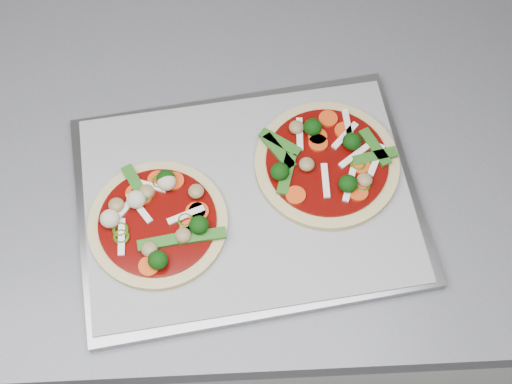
{
  "coord_description": "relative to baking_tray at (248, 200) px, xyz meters",
  "views": [
    {
      "loc": [
        -0.08,
        0.81,
        1.72
      ],
      "look_at": [
        -0.07,
        1.22,
        0.93
      ],
      "focal_mm": 50.0,
      "sensor_mm": 36.0,
      "label": 1
    }
  ],
  "objects": [
    {
      "name": "base_cabinet",
      "position": [
        0.08,
        0.08,
        -0.48
      ],
      "size": [
        3.6,
        0.6,
        0.86
      ],
      "primitive_type": "cube",
      "color": "silver",
      "rests_on": "ground"
    },
    {
      "name": "pizza_right",
      "position": [
        0.1,
        0.04,
        0.02
      ],
      "size": [
        0.21,
        0.21,
        0.03
      ],
      "rotation": [
        0.0,
        0.0,
        -0.16
      ],
      "color": "#D3BF77",
      "rests_on": "parchment"
    },
    {
      "name": "parchment",
      "position": [
        0.0,
        0.0,
        0.01
      ],
      "size": [
        0.44,
        0.34,
        0.0
      ],
      "primitive_type": "cube",
      "rotation": [
        0.0,
        0.0,
        0.12
      ],
      "color": "#A3A3A8",
      "rests_on": "baking_tray"
    },
    {
      "name": "baking_tray",
      "position": [
        0.0,
        0.0,
        0.0
      ],
      "size": [
        0.46,
        0.37,
        0.01
      ],
      "primitive_type": "cube",
      "rotation": [
        0.0,
        0.0,
        0.14
      ],
      "color": "gray",
      "rests_on": "countertop"
    },
    {
      "name": "pizza_left",
      "position": [
        -0.11,
        -0.03,
        0.02
      ],
      "size": [
        0.22,
        0.22,
        0.03
      ],
      "rotation": [
        0.0,
        0.0,
        0.38
      ],
      "color": "#D3BF77",
      "rests_on": "parchment"
    },
    {
      "name": "countertop",
      "position": [
        0.08,
        0.08,
        -0.03
      ],
      "size": [
        3.6,
        0.6,
        0.04
      ],
      "primitive_type": "cube",
      "color": "slate",
      "rests_on": "base_cabinet"
    }
  ]
}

